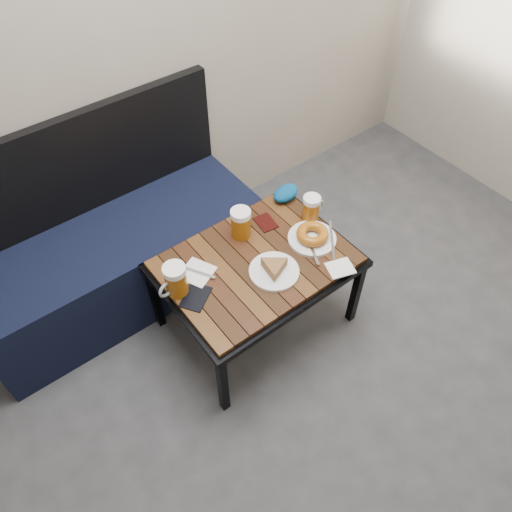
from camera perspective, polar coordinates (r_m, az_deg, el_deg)
room_shell at (r=0.89m, az=18.90°, el=20.91°), size 4.00×4.00×4.00m
bench at (r=2.56m, az=-15.54°, el=0.03°), size 1.40×0.50×0.95m
cafe_table at (r=2.22m, az=0.00°, el=-1.22°), size 0.84×0.62×0.47m
beer_mug_left at (r=2.04m, az=-9.20°, el=-2.74°), size 0.14×0.10×0.15m
beer_mug_centre at (r=2.24m, az=-1.70°, el=3.82°), size 0.14×0.12×0.15m
beer_mug_right at (r=2.33m, az=6.36°, el=5.47°), size 0.12×0.08×0.13m
plate_pie at (r=2.12m, az=2.09°, el=-1.48°), size 0.22×0.22×0.06m
plate_bagel at (r=2.26m, az=6.47°, el=2.29°), size 0.25×0.27×0.06m
napkin_left at (r=2.15m, az=-6.75°, el=-1.90°), size 0.17×0.17×0.01m
napkin_right at (r=2.18m, az=9.60°, el=-1.38°), size 0.14×0.13×0.01m
passport_navy at (r=2.07m, az=-6.90°, el=-4.67°), size 0.16×0.15×0.01m
passport_burgundy at (r=2.34m, az=1.11°, el=3.86°), size 0.09×0.12×0.01m
knit_pouch at (r=2.45m, az=3.43°, el=7.19°), size 0.16×0.12×0.06m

